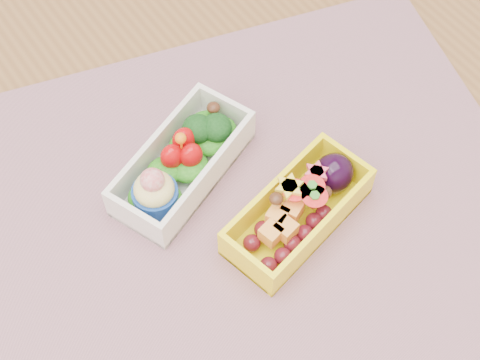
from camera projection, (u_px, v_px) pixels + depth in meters
table at (207, 281)px, 0.76m from camera, size 1.20×0.80×0.75m
placemat at (237, 209)px, 0.69m from camera, size 0.65×0.56×0.00m
bento_white at (182, 163)px, 0.69m from camera, size 0.17×0.12×0.06m
bento_yellow at (301, 209)px, 0.67m from camera, size 0.16×0.10×0.05m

